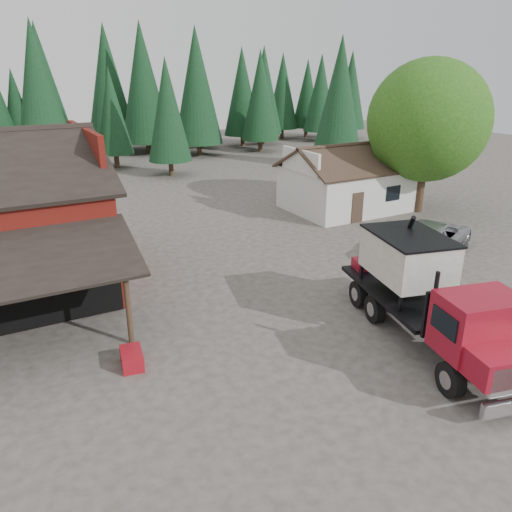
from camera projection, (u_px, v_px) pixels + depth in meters
ground at (290, 331)px, 19.30m from camera, size 120.00×120.00×0.00m
farmhouse at (347, 186)px, 35.18m from camera, size 8.60×6.42×4.65m
deciduous_tree at (428, 125)px, 32.99m from camera, size 8.00×8.00×10.20m
conifer_backdrop at (80, 161)px, 53.66m from camera, size 76.00×16.00×16.00m
near_pine_b at (168, 110)px, 44.43m from camera, size 3.96×3.96×10.40m
near_pine_c at (340, 95)px, 47.99m from camera, size 4.84×4.84×12.40m
near_pine_d at (39, 93)px, 42.66m from camera, size 5.28×5.28×13.40m
feed_truck at (429, 292)px, 17.96m from camera, size 4.66×9.72×4.24m
silver_car at (432, 237)px, 27.09m from camera, size 7.22×5.58×1.82m
equip_box at (132, 359)px, 16.97m from camera, size 0.87×1.20×0.60m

